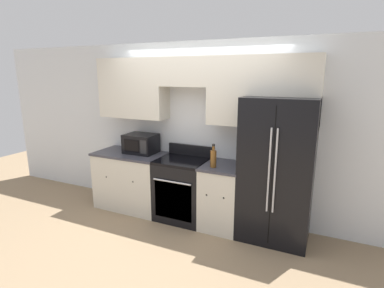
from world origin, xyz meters
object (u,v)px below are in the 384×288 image
Objects in this scene: microwave at (141,143)px; oven_range at (183,189)px; refrigerator at (277,169)px; bottle at (213,158)px.

oven_range is at bearing -5.98° from microwave.
bottle is (-0.81, -0.20, 0.11)m from refrigerator.
refrigerator is 0.84m from bottle.
refrigerator is at bearing 14.12° from bottle.
bottle is at bearing -15.03° from oven_range.
microwave is 1.53× the size of bottle.
bottle reaches higher than microwave.
bottle is at bearing -9.77° from microwave.
bottle is (1.31, -0.22, -0.02)m from microwave.
oven_range is at bearing 164.97° from bottle.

